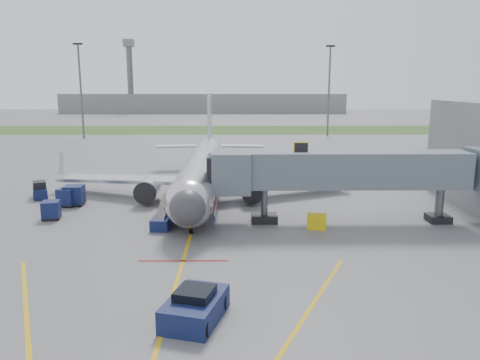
{
  "coord_description": "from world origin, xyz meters",
  "views": [
    {
      "loc": [
        3.52,
        -33.61,
        11.54
      ],
      "look_at": [
        3.94,
        7.48,
        3.2
      ],
      "focal_mm": 35.0,
      "sensor_mm": 36.0,
      "label": 1
    }
  ],
  "objects_px": {
    "baggage_tug": "(40,191)",
    "ramp_worker": "(163,207)",
    "pushback_tug": "(195,307)",
    "airliner": "(202,171)",
    "belt_loader": "(163,220)"
  },
  "relations": [
    {
      "from": "pushback_tug",
      "to": "ramp_worker",
      "type": "height_order",
      "value": "ramp_worker"
    },
    {
      "from": "pushback_tug",
      "to": "baggage_tug",
      "type": "distance_m",
      "value": 31.8
    },
    {
      "from": "belt_loader",
      "to": "ramp_worker",
      "type": "height_order",
      "value": "belt_loader"
    },
    {
      "from": "airliner",
      "to": "ramp_worker",
      "type": "distance_m",
      "value": 8.97
    },
    {
      "from": "airliner",
      "to": "pushback_tug",
      "type": "height_order",
      "value": "airliner"
    },
    {
      "from": "baggage_tug",
      "to": "belt_loader",
      "type": "bearing_deg",
      "value": -34.79
    },
    {
      "from": "baggage_tug",
      "to": "ramp_worker",
      "type": "relative_size",
      "value": 1.73
    },
    {
      "from": "baggage_tug",
      "to": "ramp_worker",
      "type": "xyz_separation_m",
      "value": [
        13.82,
        -7.0,
        0.04
      ]
    },
    {
      "from": "airliner",
      "to": "pushback_tug",
      "type": "bearing_deg",
      "value": -86.86
    },
    {
      "from": "airliner",
      "to": "baggage_tug",
      "type": "xyz_separation_m",
      "value": [
        -16.82,
        -1.25,
        -1.86
      ]
    },
    {
      "from": "ramp_worker",
      "to": "pushback_tug",
      "type": "bearing_deg",
      "value": -99.84
    },
    {
      "from": "airliner",
      "to": "belt_loader",
      "type": "distance_m",
      "value": 11.67
    },
    {
      "from": "pushback_tug",
      "to": "ramp_worker",
      "type": "xyz_separation_m",
      "value": [
        -4.5,
        18.99,
        0.14
      ]
    },
    {
      "from": "pushback_tug",
      "to": "belt_loader",
      "type": "xyz_separation_m",
      "value": [
        -4.0,
        16.04,
        -0.15
      ]
    },
    {
      "from": "pushback_tug",
      "to": "belt_loader",
      "type": "relative_size",
      "value": 0.99
    }
  ]
}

